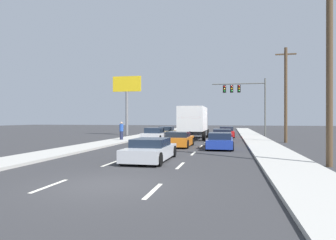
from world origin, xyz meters
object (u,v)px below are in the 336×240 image
car_orange (179,140)px  car_red (226,132)px  utility_pole_near (329,53)px  car_white (155,135)px  box_truck (194,121)px  pedestrian_near_corner (121,131)px  car_blue (220,141)px  utility_pole_mid (286,94)px  traffic_signal_mast (241,93)px  car_silver (150,150)px  car_tan (166,132)px  car_maroon (222,136)px  roadside_billboard (127,94)px

car_orange → car_red: size_ratio=0.98×
car_red → utility_pole_near: size_ratio=0.42×
car_white → car_orange: size_ratio=1.04×
car_orange → car_red: 13.54m
box_truck → pedestrian_near_corner: box_truck is taller
car_blue → utility_pole_mid: (5.63, 6.79, 3.91)m
traffic_signal_mast → car_silver: bearing=-102.0°
car_tan → car_maroon: size_ratio=0.96×
car_red → utility_pole_mid: 9.70m
car_white → roadside_billboard: size_ratio=0.54×
car_blue → utility_pole_near: (5.04, -7.52, 4.56)m
car_red → utility_pole_mid: bearing=-53.0°
car_white → box_truck: (3.53, 3.09, 1.39)m
car_silver → traffic_signal_mast: traffic_signal_mast is taller
box_truck → car_silver: box_truck is taller
pedestrian_near_corner → car_white: bearing=19.4°
pedestrian_near_corner → car_silver: bearing=-63.8°
car_white → car_maroon: (6.54, -0.13, -0.01)m
car_orange → roadside_billboard: size_ratio=0.52×
car_silver → car_maroon: size_ratio=1.00×
car_orange → roadside_billboard: bearing=122.3°
car_red → car_silver: bearing=-99.6°
car_orange → car_silver: size_ratio=0.89×
box_truck → roadside_billboard: roadside_billboard is taller
car_tan → car_maroon: 9.70m
car_tan → car_maroon: (6.79, -6.93, 0.00)m
car_silver → roadside_billboard: roadside_billboard is taller
utility_pole_mid → roadside_billboard: size_ratio=1.11×
car_maroon → box_truck: bearing=133.1°
car_silver → utility_pole_mid: size_ratio=0.53×
car_orange → car_silver: 8.01m
utility_pole_mid → utility_pole_near: bearing=-92.4°
car_orange → traffic_signal_mast: bearing=73.3°
car_tan → car_white: size_ratio=1.04×
utility_pole_mid → car_red: bearing=127.0°
car_tan → box_truck: (3.78, -3.71, 1.40)m
utility_pole_near → pedestrian_near_corner: size_ratio=5.74×
car_white → car_silver: (3.27, -13.99, -0.04)m
box_truck → car_white: bearing=-138.8°
car_white → car_red: car_white is taller
car_red → car_blue: car_red is taller
car_tan → utility_pole_near: 24.63m
car_blue → utility_pole_near: size_ratio=0.46×
car_white → utility_pole_mid: 12.81m
car_blue → traffic_signal_mast: size_ratio=0.62×
utility_pole_near → roadside_billboard: size_ratio=1.27×
car_red → utility_pole_mid: utility_pole_mid is taller
box_truck → pedestrian_near_corner: size_ratio=4.53×
car_white → utility_pole_near: 18.98m
utility_pole_near → car_orange: bearing=134.5°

